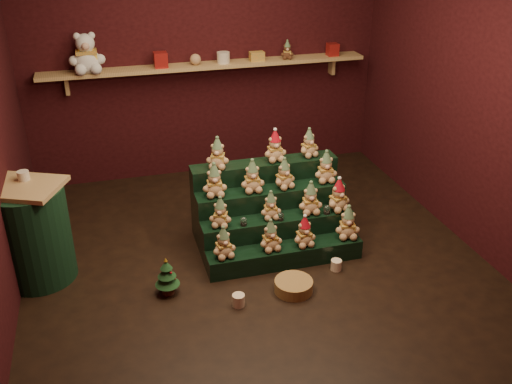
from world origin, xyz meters
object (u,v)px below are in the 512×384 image
object	(u,v)px
snow_globe_c	(327,209)
white_bear	(86,48)
side_table	(33,233)
brown_bear	(287,50)
riser_tier_front	(285,255)
wicker_basket	(294,286)
mini_christmas_tree	(167,276)
snow_globe_a	(244,221)
mug_right	(336,265)
snow_globe_b	(281,216)
mug_left	(239,300)

from	to	relation	value
snow_globe_c	white_bear	bearing A→B (deg)	135.83
side_table	brown_bear	size ratio (longest dim) A/B	4.32
riser_tier_front	side_table	size ratio (longest dim) A/B	1.59
wicker_basket	brown_bear	size ratio (longest dim) A/B	1.57
mini_christmas_tree	brown_bear	xyz separation A→B (m)	(1.73, 2.20, 1.25)
wicker_basket	white_bear	size ratio (longest dim) A/B	0.62
side_table	white_bear	distance (m)	2.10
riser_tier_front	side_table	world-z (taller)	side_table
snow_globe_a	mug_right	size ratio (longest dim) A/B	0.83
white_bear	riser_tier_front	bearing A→B (deg)	-54.53
side_table	wicker_basket	size ratio (longest dim) A/B	2.74
snow_globe_b	side_table	size ratio (longest dim) A/B	0.09
snow_globe_b	mini_christmas_tree	size ratio (longest dim) A/B	0.22
snow_globe_a	riser_tier_front	bearing A→B (deg)	-25.55
snow_globe_b	mug_right	xyz separation A→B (m)	(0.40, -0.37, -0.35)
snow_globe_b	mug_left	distance (m)	0.90
riser_tier_front	brown_bear	bearing A→B (deg)	71.83
riser_tier_front	snow_globe_a	distance (m)	0.48
mug_right	snow_globe_a	bearing A→B (deg)	153.45
side_table	mug_left	bearing A→B (deg)	-4.34
riser_tier_front	wicker_basket	bearing A→B (deg)	-97.83
snow_globe_b	snow_globe_c	size ratio (longest dim) A/B	0.91
snow_globe_a	snow_globe_c	distance (m)	0.78
mug_right	side_table	bearing A→B (deg)	166.58
snow_globe_c	mug_left	size ratio (longest dim) A/B	0.84
riser_tier_front	side_table	distance (m)	2.15
snow_globe_b	side_table	bearing A→B (deg)	173.88
mug_right	riser_tier_front	bearing A→B (deg)	152.64
riser_tier_front	wicker_basket	size ratio (longest dim) A/B	4.38
riser_tier_front	mug_left	bearing A→B (deg)	-139.29
side_table	white_bear	world-z (taller)	white_bear
riser_tier_front	mug_left	size ratio (longest dim) A/B	13.79
mug_right	white_bear	distance (m)	3.32
mini_christmas_tree	mug_left	size ratio (longest dim) A/B	3.39
snow_globe_a	white_bear	distance (m)	2.51
white_bear	mini_christmas_tree	bearing A→B (deg)	-79.57
snow_globe_a	side_table	world-z (taller)	side_table
riser_tier_front	mini_christmas_tree	size ratio (longest dim) A/B	4.06
side_table	wicker_basket	bearing A→B (deg)	3.34
mini_christmas_tree	mug_right	distance (m)	1.47
snow_globe_c	wicker_basket	bearing A→B (deg)	-131.71
mini_christmas_tree	snow_globe_a	bearing A→B (deg)	23.16
side_table	snow_globe_c	bearing A→B (deg)	19.47
riser_tier_front	white_bear	distance (m)	2.94
snow_globe_a	mug_left	size ratio (longest dim) A/B	0.78
side_table	mini_christmas_tree	size ratio (longest dim) A/B	2.55
side_table	brown_bear	distance (m)	3.37
white_bear	side_table	bearing A→B (deg)	-110.28
riser_tier_front	mini_christmas_tree	bearing A→B (deg)	-171.89
mini_christmas_tree	side_table	bearing A→B (deg)	152.36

